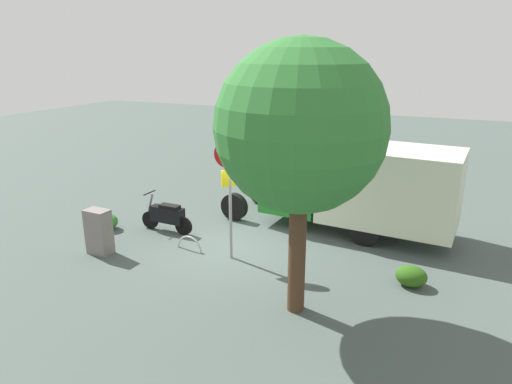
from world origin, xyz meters
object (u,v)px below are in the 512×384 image
stop_sign (230,181)px  bike_rack_hoop (190,250)px  box_truck_near (356,183)px  motorcycle (167,216)px  street_tree (301,128)px  utility_cabinet (99,232)px

stop_sign → bike_rack_hoop: bearing=0.8°
box_truck_near → bike_rack_hoop: (3.89, 3.34, -1.53)m
box_truck_near → bike_rack_hoop: bearing=45.0°
box_truck_near → motorcycle: bearing=29.3°
box_truck_near → stop_sign: size_ratio=2.23×
street_tree → utility_cabinet: bearing=-5.3°
motorcycle → box_truck_near: bearing=-153.4°
box_truck_near → stop_sign: bearing=56.3°
utility_cabinet → bike_rack_hoop: (-2.14, -1.17, -0.63)m
box_truck_near → street_tree: size_ratio=1.29×
stop_sign → street_tree: 3.48m
box_truck_near → street_tree: street_tree is taller
stop_sign → street_tree: street_tree is taller
street_tree → bike_rack_hoop: bearing=-24.6°
motorcycle → street_tree: size_ratio=0.32×
box_truck_near → bike_rack_hoop: box_truck_near is taller
street_tree → stop_sign: bearing=-35.4°
street_tree → utility_cabinet: street_tree is taller
utility_cabinet → box_truck_near: bearing=-143.3°
box_truck_near → stop_sign: 4.26m
box_truck_near → utility_cabinet: (6.04, 4.50, -0.90)m
box_truck_near → stop_sign: stop_sign is taller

